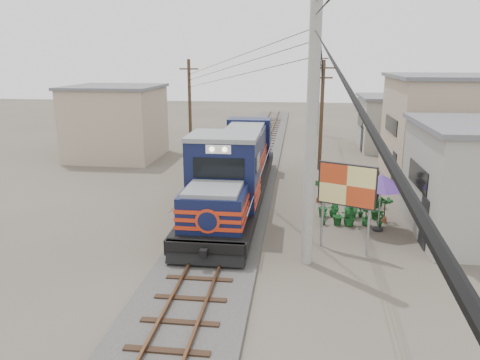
# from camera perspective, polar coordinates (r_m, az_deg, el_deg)

# --- Properties ---
(ground) EXTENTS (120.00, 120.00, 0.00)m
(ground) POSITION_cam_1_polar(r_m,az_deg,el_deg) (18.05, -3.24, -8.73)
(ground) COLOR #473F35
(ground) RESTS_ON ground
(ballast) EXTENTS (3.60, 70.00, 0.16)m
(ballast) POSITION_cam_1_polar(r_m,az_deg,el_deg) (27.38, 0.49, -0.23)
(ballast) COLOR #595651
(ballast) RESTS_ON ground
(track) EXTENTS (1.15, 70.00, 0.12)m
(track) POSITION_cam_1_polar(r_m,az_deg,el_deg) (27.33, 0.49, 0.14)
(track) COLOR #51331E
(track) RESTS_ON ground
(locomotive) EXTENTS (2.94, 15.99, 3.96)m
(locomotive) POSITION_cam_1_polar(r_m,az_deg,el_deg) (23.41, -0.55, 1.32)
(locomotive) COLOR black
(locomotive) RESTS_ON ground
(utility_pole_main) EXTENTS (0.40, 0.40, 10.00)m
(utility_pole_main) POSITION_cam_1_polar(r_m,az_deg,el_deg) (15.92, 8.75, 6.69)
(utility_pole_main) COLOR #9E9B93
(utility_pole_main) RESTS_ON ground
(wooden_pole_mid) EXTENTS (1.60, 0.24, 7.00)m
(wooden_pole_mid) POSITION_cam_1_polar(r_m,az_deg,el_deg) (30.50, 9.91, 8.00)
(wooden_pole_mid) COLOR #4C3826
(wooden_pole_mid) RESTS_ON ground
(wooden_pole_far) EXTENTS (1.60, 0.24, 7.50)m
(wooden_pole_far) POSITION_cam_1_polar(r_m,az_deg,el_deg) (44.41, 9.53, 10.45)
(wooden_pole_far) COLOR #4C3826
(wooden_pole_far) RESTS_ON ground
(wooden_pole_left) EXTENTS (1.60, 0.24, 7.00)m
(wooden_pole_left) POSITION_cam_1_polar(r_m,az_deg,el_deg) (35.37, -6.14, 9.06)
(wooden_pole_left) COLOR #4C3826
(wooden_pole_left) RESTS_ON ground
(power_lines) EXTENTS (9.65, 19.00, 3.30)m
(power_lines) POSITION_cam_1_polar(r_m,az_deg,el_deg) (24.95, -0.22, 15.68)
(power_lines) COLOR black
(power_lines) RESTS_ON ground
(shophouse_mid) EXTENTS (8.40, 7.35, 6.20)m
(shophouse_mid) POSITION_cam_1_polar(r_m,az_deg,el_deg) (30.08, 25.49, 5.59)
(shophouse_mid) COLOR tan
(shophouse_mid) RESTS_ON ground
(shophouse_back) EXTENTS (6.30, 6.30, 4.20)m
(shophouse_back) POSITION_cam_1_polar(r_m,az_deg,el_deg) (39.41, 18.83, 6.65)
(shophouse_back) COLOR gray
(shophouse_back) RESTS_ON ground
(shophouse_left) EXTENTS (6.30, 6.30, 5.20)m
(shophouse_left) POSITION_cam_1_polar(r_m,az_deg,el_deg) (35.10, -14.88, 6.85)
(shophouse_left) COLOR tan
(shophouse_left) RESTS_ON ground
(billboard) EXTENTS (2.06, 1.01, 3.41)m
(billboard) POSITION_cam_1_polar(r_m,az_deg,el_deg) (17.70, 12.89, -0.91)
(billboard) COLOR #99999E
(billboard) RESTS_ON ground
(market_umbrella) EXTENTS (2.24, 2.24, 2.46)m
(market_umbrella) POSITION_cam_1_polar(r_m,az_deg,el_deg) (20.32, 16.87, -0.18)
(market_umbrella) COLOR black
(market_umbrella) RESTS_ON ground
(vendor) EXTENTS (0.80, 0.72, 1.84)m
(vendor) POSITION_cam_1_polar(r_m,az_deg,el_deg) (23.93, 16.07, -0.97)
(vendor) COLOR black
(vendor) RESTS_ON ground
(plant_nursery) EXTENTS (2.97, 1.99, 1.12)m
(plant_nursery) POSITION_cam_1_polar(r_m,az_deg,el_deg) (21.61, 13.09, -3.75)
(plant_nursery) COLOR #154C1D
(plant_nursery) RESTS_ON ground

